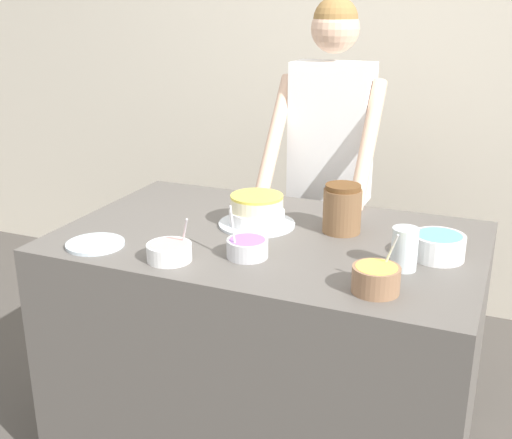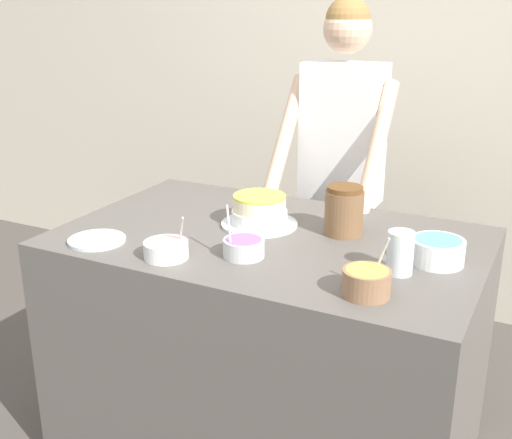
{
  "view_description": "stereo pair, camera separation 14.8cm",
  "coord_description": "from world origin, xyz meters",
  "px_view_note": "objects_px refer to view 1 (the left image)",
  "views": [
    {
      "loc": [
        0.79,
        -1.53,
        1.72
      ],
      "look_at": [
        -0.03,
        0.42,
        0.98
      ],
      "focal_mm": 45.0,
      "sensor_mm": 36.0,
      "label": 1
    },
    {
      "loc": [
        0.92,
        -1.47,
        1.72
      ],
      "look_at": [
        -0.03,
        0.42,
        0.98
      ],
      "focal_mm": 45.0,
      "sensor_mm": 36.0,
      "label": 2
    }
  ],
  "objects_px": {
    "frosting_bowl_blue": "(438,245)",
    "drinking_glass": "(404,249)",
    "frosting_bowl_purple": "(247,247)",
    "frosting_bowl_yellow": "(376,278)",
    "ceramic_plate": "(95,244)",
    "person_baker": "(330,150)",
    "stoneware_jar": "(342,209)",
    "cake": "(257,212)",
    "frosting_bowl_pink": "(169,251)"
  },
  "relations": [
    {
      "from": "person_baker",
      "to": "ceramic_plate",
      "type": "bearing_deg",
      "value": -115.96
    },
    {
      "from": "frosting_bowl_purple",
      "to": "frosting_bowl_blue",
      "type": "relative_size",
      "value": 1.03
    },
    {
      "from": "frosting_bowl_yellow",
      "to": "frosting_bowl_blue",
      "type": "relative_size",
      "value": 1.01
    },
    {
      "from": "cake",
      "to": "frosting_bowl_blue",
      "type": "xyz_separation_m",
      "value": [
        0.67,
        -0.06,
        -0.01
      ]
    },
    {
      "from": "frosting_bowl_pink",
      "to": "drinking_glass",
      "type": "xyz_separation_m",
      "value": [
        0.71,
        0.22,
        0.04
      ]
    },
    {
      "from": "cake",
      "to": "ceramic_plate",
      "type": "distance_m",
      "value": 0.6
    },
    {
      "from": "person_baker",
      "to": "frosting_bowl_blue",
      "type": "height_order",
      "value": "person_baker"
    },
    {
      "from": "cake",
      "to": "person_baker",
      "type": "bearing_deg",
      "value": 82.65
    },
    {
      "from": "frosting_bowl_purple",
      "to": "frosting_bowl_yellow",
      "type": "xyz_separation_m",
      "value": [
        0.45,
        -0.1,
        0.01
      ]
    },
    {
      "from": "cake",
      "to": "stoneware_jar",
      "type": "bearing_deg",
      "value": 10.21
    },
    {
      "from": "frosting_bowl_pink",
      "to": "cake",
      "type": "bearing_deg",
      "value": 72.56
    },
    {
      "from": "frosting_bowl_purple",
      "to": "ceramic_plate",
      "type": "bearing_deg",
      "value": -167.82
    },
    {
      "from": "frosting_bowl_purple",
      "to": "cake",
      "type": "bearing_deg",
      "value": 106.92
    },
    {
      "from": "cake",
      "to": "drinking_glass",
      "type": "xyz_separation_m",
      "value": [
        0.58,
        -0.2,
        0.01
      ]
    },
    {
      "from": "frosting_bowl_yellow",
      "to": "stoneware_jar",
      "type": "distance_m",
      "value": 0.5
    },
    {
      "from": "ceramic_plate",
      "to": "stoneware_jar",
      "type": "distance_m",
      "value": 0.88
    },
    {
      "from": "person_baker",
      "to": "cake",
      "type": "distance_m",
      "value": 0.66
    },
    {
      "from": "frosting_bowl_purple",
      "to": "stoneware_jar",
      "type": "bearing_deg",
      "value": 57.91
    },
    {
      "from": "frosting_bowl_blue",
      "to": "frosting_bowl_pink",
      "type": "height_order",
      "value": "frosting_bowl_pink"
    },
    {
      "from": "frosting_bowl_yellow",
      "to": "ceramic_plate",
      "type": "distance_m",
      "value": 0.97
    },
    {
      "from": "drinking_glass",
      "to": "stoneware_jar",
      "type": "relative_size",
      "value": 0.77
    },
    {
      "from": "frosting_bowl_purple",
      "to": "ceramic_plate",
      "type": "distance_m",
      "value": 0.53
    },
    {
      "from": "person_baker",
      "to": "frosting_bowl_yellow",
      "type": "relative_size",
      "value": 9.93
    },
    {
      "from": "person_baker",
      "to": "frosting_bowl_yellow",
      "type": "xyz_separation_m",
      "value": [
        0.45,
        -1.04,
        -0.11
      ]
    },
    {
      "from": "frosting_bowl_purple",
      "to": "frosting_bowl_yellow",
      "type": "distance_m",
      "value": 0.46
    },
    {
      "from": "frosting_bowl_purple",
      "to": "stoneware_jar",
      "type": "xyz_separation_m",
      "value": [
        0.22,
        0.35,
        0.05
      ]
    },
    {
      "from": "frosting_bowl_yellow",
      "to": "drinking_glass",
      "type": "bearing_deg",
      "value": 77.52
    },
    {
      "from": "person_baker",
      "to": "frosting_bowl_purple",
      "type": "distance_m",
      "value": 0.95
    },
    {
      "from": "frosting_bowl_purple",
      "to": "drinking_glass",
      "type": "distance_m",
      "value": 0.5
    },
    {
      "from": "person_baker",
      "to": "ceramic_plate",
      "type": "xyz_separation_m",
      "value": [
        -0.52,
        -1.06,
        -0.15
      ]
    },
    {
      "from": "person_baker",
      "to": "frosting_bowl_yellow",
      "type": "distance_m",
      "value": 1.14
    },
    {
      "from": "person_baker",
      "to": "ceramic_plate",
      "type": "distance_m",
      "value": 1.19
    },
    {
      "from": "frosting_bowl_blue",
      "to": "drinking_glass",
      "type": "distance_m",
      "value": 0.16
    },
    {
      "from": "frosting_bowl_pink",
      "to": "ceramic_plate",
      "type": "bearing_deg",
      "value": 177.85
    },
    {
      "from": "stoneware_jar",
      "to": "frosting_bowl_purple",
      "type": "bearing_deg",
      "value": -122.09
    },
    {
      "from": "frosting_bowl_blue",
      "to": "frosting_bowl_yellow",
      "type": "bearing_deg",
      "value": -111.57
    },
    {
      "from": "person_baker",
      "to": "frosting_bowl_purple",
      "type": "relative_size",
      "value": 9.73
    },
    {
      "from": "cake",
      "to": "frosting_bowl_pink",
      "type": "relative_size",
      "value": 1.91
    },
    {
      "from": "frosting_bowl_blue",
      "to": "ceramic_plate",
      "type": "distance_m",
      "value": 1.15
    },
    {
      "from": "ceramic_plate",
      "to": "stoneware_jar",
      "type": "height_order",
      "value": "stoneware_jar"
    },
    {
      "from": "frosting_bowl_purple",
      "to": "ceramic_plate",
      "type": "xyz_separation_m",
      "value": [
        -0.52,
        -0.11,
        -0.03
      ]
    },
    {
      "from": "drinking_glass",
      "to": "ceramic_plate",
      "type": "xyz_separation_m",
      "value": [
        -1.01,
        -0.21,
        -0.06
      ]
    },
    {
      "from": "cake",
      "to": "stoneware_jar",
      "type": "xyz_separation_m",
      "value": [
        0.31,
        0.06,
        0.03
      ]
    },
    {
      "from": "frosting_bowl_blue",
      "to": "frosting_bowl_pink",
      "type": "distance_m",
      "value": 0.87
    },
    {
      "from": "stoneware_jar",
      "to": "cake",
      "type": "bearing_deg",
      "value": -169.79
    },
    {
      "from": "frosting_bowl_blue",
      "to": "stoneware_jar",
      "type": "bearing_deg",
      "value": 161.54
    },
    {
      "from": "person_baker",
      "to": "frosting_bowl_pink",
      "type": "relative_size",
      "value": 11.5
    },
    {
      "from": "frosting_bowl_pink",
      "to": "frosting_bowl_yellow",
      "type": "bearing_deg",
      "value": 2.22
    },
    {
      "from": "frosting_bowl_blue",
      "to": "cake",
      "type": "bearing_deg",
      "value": 174.55
    },
    {
      "from": "frosting_bowl_pink",
      "to": "stoneware_jar",
      "type": "xyz_separation_m",
      "value": [
        0.44,
        0.47,
        0.06
      ]
    }
  ]
}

